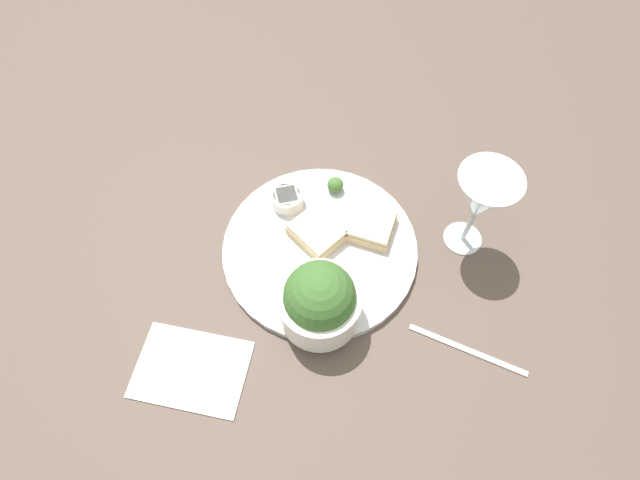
% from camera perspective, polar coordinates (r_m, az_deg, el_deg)
% --- Properties ---
extents(ground_plane, '(4.00, 4.00, 0.00)m').
position_cam_1_polar(ground_plane, '(0.80, 0.00, -1.20)').
color(ground_plane, brown).
extents(dinner_plate, '(0.31, 0.31, 0.01)m').
position_cam_1_polar(dinner_plate, '(0.80, 0.00, -0.96)').
color(dinner_plate, silver).
rests_on(dinner_plate, ground_plane).
extents(salad_bowl, '(0.12, 0.12, 0.11)m').
position_cam_1_polar(salad_bowl, '(0.70, -0.05, -6.96)').
color(salad_bowl, white).
rests_on(salad_bowl, dinner_plate).
extents(sauce_ramekin, '(0.05, 0.05, 0.03)m').
position_cam_1_polar(sauce_ramekin, '(0.83, -3.79, 4.81)').
color(sauce_ramekin, white).
rests_on(sauce_ramekin, dinner_plate).
extents(cheese_toast_near, '(0.10, 0.10, 0.03)m').
position_cam_1_polar(cheese_toast_near, '(0.79, -0.33, 0.88)').
color(cheese_toast_near, '#D1B27F').
rests_on(cheese_toast_near, dinner_plate).
extents(cheese_toast_far, '(0.08, 0.08, 0.03)m').
position_cam_1_polar(cheese_toast_far, '(0.80, 5.86, 1.60)').
color(cheese_toast_far, '#D1B27F').
rests_on(cheese_toast_far, dinner_plate).
extents(wine_glass, '(0.09, 0.09, 0.16)m').
position_cam_1_polar(wine_glass, '(0.76, 18.00, 4.44)').
color(wine_glass, silver).
rests_on(wine_glass, ground_plane).
extents(garnish, '(0.03, 0.03, 0.03)m').
position_cam_1_polar(garnish, '(0.84, 1.75, 6.32)').
color(garnish, '#477533').
rests_on(garnish, dinner_plate).
extents(napkin, '(0.16, 0.12, 0.01)m').
position_cam_1_polar(napkin, '(0.75, -14.51, -14.08)').
color(napkin, white).
rests_on(napkin, ground_plane).
extents(fork, '(0.17, 0.05, 0.01)m').
position_cam_1_polar(fork, '(0.77, 16.51, -11.92)').
color(fork, silver).
rests_on(fork, ground_plane).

